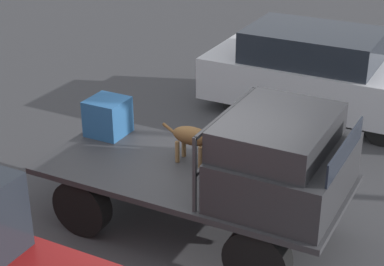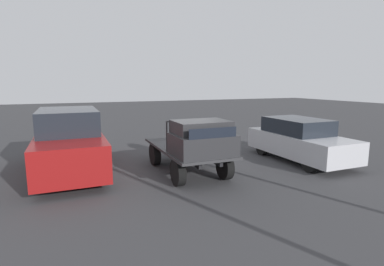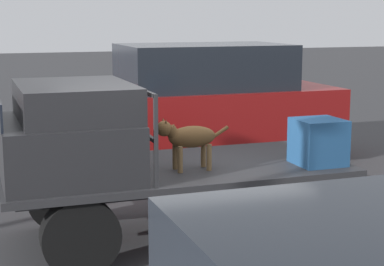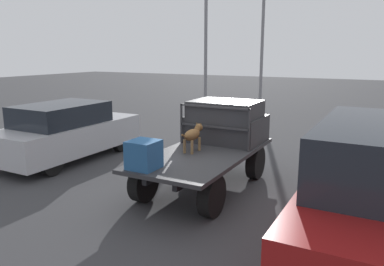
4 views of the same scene
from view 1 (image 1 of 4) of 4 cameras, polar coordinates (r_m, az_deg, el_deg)
ground_plane at (r=8.85m, az=0.06°, el=-8.36°), size 80.00×80.00×0.00m
flatbed_truck at (r=8.52m, az=0.06°, el=-4.89°), size 4.01×1.87×0.86m
truck_cab at (r=7.76m, az=8.07°, el=-2.29°), size 1.42×1.75×1.01m
truck_headboard at (r=7.93m, az=3.07°, el=-0.19°), size 0.04×1.75×0.96m
dog at (r=8.45m, az=0.35°, el=-0.36°), size 0.90×0.25×0.62m
cargo_crate at (r=9.41m, az=-7.49°, el=1.45°), size 0.54×0.54×0.54m
parked_sedan at (r=12.21m, az=11.28°, el=5.22°), size 4.35×1.83×1.63m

